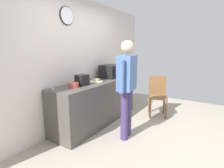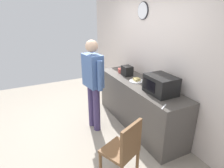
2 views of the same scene
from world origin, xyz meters
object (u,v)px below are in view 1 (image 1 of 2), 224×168
at_px(toaster, 82,80).
at_px(person_standing, 127,83).
at_px(spoon_utensil, 53,89).
at_px(microwave, 111,71).
at_px(fork_utensil, 129,76).
at_px(salad_bowl, 74,85).
at_px(wooden_chair, 158,94).
at_px(sandwich_plate, 96,81).

distance_m(toaster, person_standing, 0.86).
bearing_deg(person_standing, spoon_utensil, 124.04).
bearing_deg(toaster, microwave, 1.12).
height_order(microwave, person_standing, person_standing).
bearing_deg(person_standing, fork_utensil, 25.38).
distance_m(salad_bowl, toaster, 0.23).
relative_size(salad_bowl, wooden_chair, 0.19).
bearing_deg(fork_utensil, person_standing, -154.62).
relative_size(salad_bowl, toaster, 0.81).
relative_size(microwave, sandwich_plate, 1.80).
xyz_separation_m(sandwich_plate, person_standing, (-0.20, -0.82, 0.08)).
xyz_separation_m(microwave, wooden_chair, (0.54, -0.97, -0.54)).
relative_size(microwave, toaster, 2.27).
relative_size(spoon_utensil, person_standing, 0.10).
bearing_deg(sandwich_plate, microwave, 3.59).
relative_size(fork_utensil, wooden_chair, 0.18).
xyz_separation_m(fork_utensil, spoon_utensil, (-1.96, 0.46, 0.00)).
xyz_separation_m(toaster, person_standing, (0.21, -0.84, 0.00)).
height_order(toaster, person_standing, person_standing).
bearing_deg(wooden_chair, sandwich_plate, 141.64).
bearing_deg(salad_bowl, sandwich_plate, -2.00).
bearing_deg(spoon_utensil, sandwich_plate, -14.67).
height_order(sandwich_plate, wooden_chair, sandwich_plate).
bearing_deg(microwave, salad_bowl, -179.17).
relative_size(sandwich_plate, fork_utensil, 1.63).
xyz_separation_m(microwave, fork_utensil, (0.41, -0.27, -0.15)).
height_order(sandwich_plate, person_standing, person_standing).
height_order(salad_bowl, toaster, toaster).
bearing_deg(toaster, fork_utensil, -9.58).
bearing_deg(microwave, spoon_utensil, 172.74).
xyz_separation_m(salad_bowl, fork_utensil, (1.67, -0.25, -0.04)).
height_order(salad_bowl, wooden_chair, salad_bowl).
bearing_deg(microwave, sandwich_plate, -176.41).
relative_size(fork_utensil, spoon_utensil, 1.00).
bearing_deg(toaster, wooden_chair, -31.08).
xyz_separation_m(microwave, spoon_utensil, (-1.55, 0.20, -0.15)).
distance_m(microwave, wooden_chair, 1.24).
distance_m(salad_bowl, fork_utensil, 1.69).
bearing_deg(spoon_utensil, microwave, -7.26).
relative_size(microwave, spoon_utensil, 2.94).
bearing_deg(person_standing, toaster, 103.85).
distance_m(sandwich_plate, toaster, 0.41).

